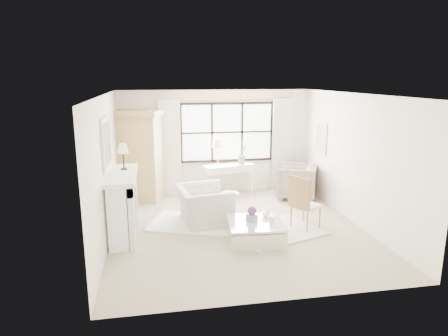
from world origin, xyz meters
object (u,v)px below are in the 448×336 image
Objects in this scene: club_armchair at (204,205)px; console_table at (229,180)px; coffee_table at (255,232)px; armoire at (139,155)px.

console_table is at bearing -33.05° from club_armchair.
club_armchair is at bearing -130.34° from console_table.
console_table is at bearing 93.23° from coffee_table.
armoire reaches higher than console_table.
armoire reaches higher than coffee_table.
console_table reaches higher than club_armchair.
console_table reaches higher than coffee_table.
console_table is 1.27× the size of coffee_table.
armoire is at bearing 27.17° from club_armchair.
console_table is 3.10m from coffee_table.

